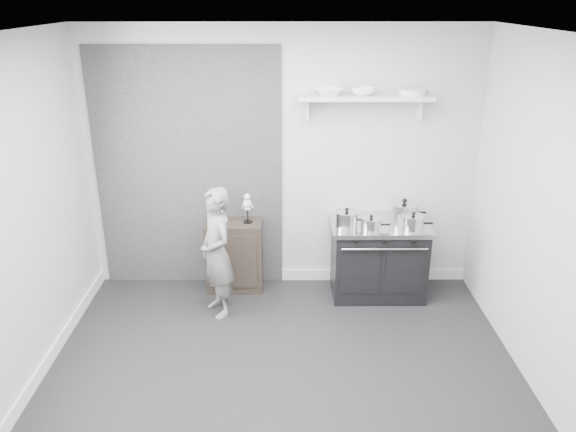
{
  "coord_description": "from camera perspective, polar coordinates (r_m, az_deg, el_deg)",
  "views": [
    {
      "loc": [
        0.02,
        -3.72,
        2.95
      ],
      "look_at": [
        0.06,
        0.95,
        1.09
      ],
      "focal_mm": 35.0,
      "sensor_mm": 36.0,
      "label": 1
    }
  ],
  "objects": [
    {
      "name": "pot_back_right",
      "position": [
        5.81,
        11.68,
        0.44
      ],
      "size": [
        0.37,
        0.29,
        0.24
      ],
      "color": "silver",
      "rests_on": "stove"
    },
    {
      "name": "skeleton_torso",
      "position": [
        5.71,
        -4.14,
        1.01
      ],
      "size": [
        0.1,
        0.06,
        0.36
      ],
      "primitive_type": null,
      "color": "beige",
      "rests_on": "side_cabinet"
    },
    {
      "name": "pot_front_right",
      "position": [
        5.6,
        12.57,
        -0.64
      ],
      "size": [
        0.31,
        0.22,
        0.19
      ],
      "color": "silver",
      "rests_on": "stove"
    },
    {
      "name": "pot_front_left",
      "position": [
        5.56,
        5.97,
        -0.32
      ],
      "size": [
        0.32,
        0.23,
        0.2
      ],
      "color": "silver",
      "rests_on": "stove"
    },
    {
      "name": "bowl_small",
      "position": [
        5.52,
        7.61,
        12.43
      ],
      "size": [
        0.23,
        0.23,
        0.07
      ],
      "primitive_type": "imported",
      "color": "white",
      "rests_on": "wall_shelf"
    },
    {
      "name": "stove",
      "position": [
        5.87,
        9.15,
        -4.33
      ],
      "size": [
        0.99,
        0.62,
        0.79
      ],
      "color": "black",
      "rests_on": "ground"
    },
    {
      "name": "pot_front_center",
      "position": [
        5.53,
        8.43,
        -0.78
      ],
      "size": [
        0.29,
        0.2,
        0.16
      ],
      "color": "silver",
      "rests_on": "stove"
    },
    {
      "name": "wall_shelf",
      "position": [
        5.54,
        7.81,
        11.75
      ],
      "size": [
        1.3,
        0.26,
        0.24
      ],
      "color": "silver",
      "rests_on": "room_shell"
    },
    {
      "name": "child",
      "position": [
        5.39,
        -7.24,
        -3.74
      ],
      "size": [
        0.5,
        0.56,
        1.29
      ],
      "primitive_type": "imported",
      "rotation": [
        0.0,
        0.0,
        -1.06
      ],
      "color": "slate",
      "rests_on": "ground"
    },
    {
      "name": "bowl_large",
      "position": [
        5.48,
        4.16,
        12.47
      ],
      "size": [
        0.27,
        0.27,
        0.07
      ],
      "primitive_type": "imported",
      "color": "white",
      "rests_on": "wall_shelf"
    },
    {
      "name": "ground",
      "position": [
        4.75,
        -0.63,
        -16.66
      ],
      "size": [
        4.0,
        4.0,
        0.0
      ],
      "primitive_type": "plane",
      "color": "black",
      "rests_on": "ground"
    },
    {
      "name": "plate_stack",
      "position": [
        5.6,
        12.51,
        12.19
      ],
      "size": [
        0.26,
        0.26,
        0.06
      ],
      "primitive_type": "cylinder",
      "color": "silver",
      "rests_on": "wall_shelf"
    },
    {
      "name": "side_cabinet",
      "position": [
        5.94,
        -5.44,
        -4.02
      ],
      "size": [
        0.58,
        0.34,
        0.75
      ],
      "primitive_type": "cube",
      "color": "black",
      "rests_on": "ground"
    },
    {
      "name": "skeleton_full",
      "position": [
        5.73,
        -6.95,
        1.27
      ],
      "size": [
        0.12,
        0.08,
        0.42
      ],
      "primitive_type": null,
      "color": "beige",
      "rests_on": "side_cabinet"
    },
    {
      "name": "room_shell",
      "position": [
        4.09,
        -1.96,
        3.03
      ],
      "size": [
        4.02,
        3.62,
        2.71
      ],
      "color": "#B1B1AE",
      "rests_on": "ground"
    }
  ]
}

